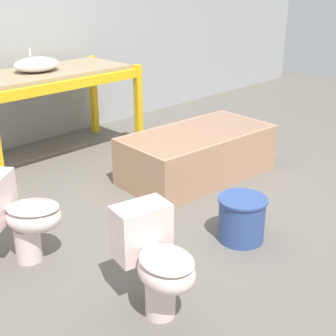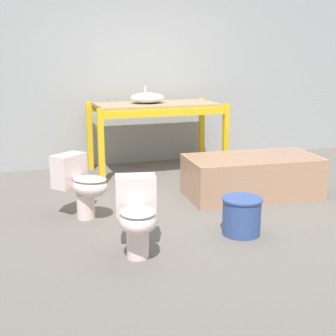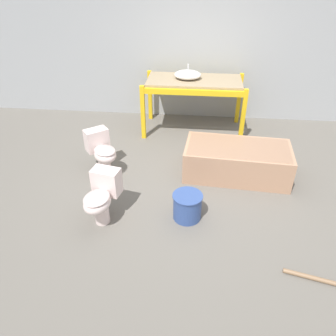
{
  "view_description": "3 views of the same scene",
  "coord_description": "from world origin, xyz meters",
  "px_view_note": "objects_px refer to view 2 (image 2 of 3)",
  "views": [
    {
      "loc": [
        -2.52,
        -2.51,
        1.81
      ],
      "look_at": [
        -0.27,
        -0.28,
        0.51
      ],
      "focal_mm": 50.0,
      "sensor_mm": 36.0,
      "label": 1
    },
    {
      "loc": [
        -1.88,
        -4.27,
        1.57
      ],
      "look_at": [
        -0.52,
        -0.27,
        0.53
      ],
      "focal_mm": 50.0,
      "sensor_mm": 36.0,
      "label": 2
    },
    {
      "loc": [
        0.08,
        -3.81,
        2.69
      ],
      "look_at": [
        -0.27,
        -0.43,
        0.48
      ],
      "focal_mm": 35.0,
      "sensor_mm": 36.0,
      "label": 3
    }
  ],
  "objects_px": {
    "sink_basin": "(147,98)",
    "toilet_far": "(137,213)",
    "bathtub_main": "(252,173)",
    "bucket_white": "(241,215)",
    "toilet_near": "(81,183)"
  },
  "relations": [
    {
      "from": "toilet_near",
      "to": "sink_basin",
      "type": "bearing_deg",
      "value": 14.55
    },
    {
      "from": "bucket_white",
      "to": "toilet_far",
      "type": "bearing_deg",
      "value": -172.39
    },
    {
      "from": "sink_basin",
      "to": "toilet_far",
      "type": "bearing_deg",
      "value": -108.22
    },
    {
      "from": "sink_basin",
      "to": "toilet_near",
      "type": "bearing_deg",
      "value": -126.19
    },
    {
      "from": "bathtub_main",
      "to": "toilet_far",
      "type": "distance_m",
      "value": 2.0
    },
    {
      "from": "sink_basin",
      "to": "toilet_far",
      "type": "xyz_separation_m",
      "value": [
        -0.85,
        -2.57,
        -0.65
      ]
    },
    {
      "from": "bathtub_main",
      "to": "sink_basin",
      "type": "bearing_deg",
      "value": 123.24
    },
    {
      "from": "sink_basin",
      "to": "bucket_white",
      "type": "bearing_deg",
      "value": -86.61
    },
    {
      "from": "toilet_far",
      "to": "bucket_white",
      "type": "bearing_deg",
      "value": 19.36
    },
    {
      "from": "bathtub_main",
      "to": "bucket_white",
      "type": "height_order",
      "value": "bathtub_main"
    },
    {
      "from": "toilet_far",
      "to": "bucket_white",
      "type": "height_order",
      "value": "toilet_far"
    },
    {
      "from": "bathtub_main",
      "to": "toilet_far",
      "type": "bearing_deg",
      "value": -141.16
    },
    {
      "from": "sink_basin",
      "to": "bathtub_main",
      "type": "distance_m",
      "value": 1.8
    },
    {
      "from": "sink_basin",
      "to": "bucket_white",
      "type": "relative_size",
      "value": 1.25
    },
    {
      "from": "bathtub_main",
      "to": "toilet_near",
      "type": "distance_m",
      "value": 1.93
    }
  ]
}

